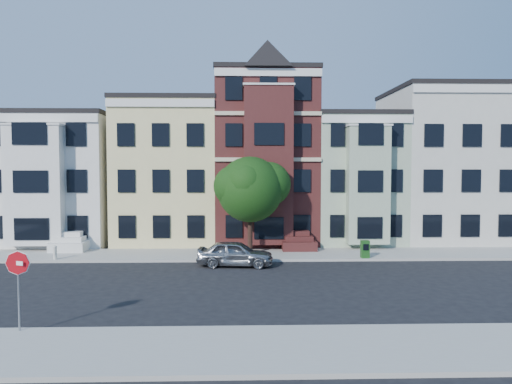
{
  "coord_description": "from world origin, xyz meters",
  "views": [
    {
      "loc": [
        -1.74,
        -22.7,
        5.58
      ],
      "look_at": [
        -0.98,
        3.59,
        4.2
      ],
      "focal_mm": 35.0,
      "sensor_mm": 36.0,
      "label": 1
    }
  ],
  "objects_px": {
    "street_tree": "(250,194)",
    "newspaper_box": "(365,249)",
    "stop_sign": "(18,286)",
    "fire_hydrant": "(55,254)",
    "parked_car": "(235,253)"
  },
  "relations": [
    {
      "from": "street_tree",
      "to": "newspaper_box",
      "type": "relative_size",
      "value": 7.19
    },
    {
      "from": "street_tree",
      "to": "fire_hydrant",
      "type": "relative_size",
      "value": 11.37
    },
    {
      "from": "fire_hydrant",
      "to": "stop_sign",
      "type": "bearing_deg",
      "value": -74.45
    },
    {
      "from": "street_tree",
      "to": "fire_hydrant",
      "type": "xyz_separation_m",
      "value": [
        -11.38,
        -1.48,
        -3.39
      ]
    },
    {
      "from": "newspaper_box",
      "to": "street_tree",
      "type": "bearing_deg",
      "value": 163.78
    },
    {
      "from": "stop_sign",
      "to": "street_tree",
      "type": "bearing_deg",
      "value": 83.28
    },
    {
      "from": "newspaper_box",
      "to": "stop_sign",
      "type": "bearing_deg",
      "value": -142.55
    },
    {
      "from": "stop_sign",
      "to": "fire_hydrant",
      "type": "bearing_deg",
      "value": 127.86
    },
    {
      "from": "fire_hydrant",
      "to": "street_tree",
      "type": "bearing_deg",
      "value": 7.43
    },
    {
      "from": "parked_car",
      "to": "fire_hydrant",
      "type": "bearing_deg",
      "value": 88.12
    },
    {
      "from": "newspaper_box",
      "to": "stop_sign",
      "type": "height_order",
      "value": "stop_sign"
    },
    {
      "from": "street_tree",
      "to": "stop_sign",
      "type": "xyz_separation_m",
      "value": [
        -7.85,
        -14.15,
        -2.21
      ]
    },
    {
      "from": "street_tree",
      "to": "parked_car",
      "type": "height_order",
      "value": "street_tree"
    },
    {
      "from": "street_tree",
      "to": "stop_sign",
      "type": "bearing_deg",
      "value": -119.02
    },
    {
      "from": "parked_car",
      "to": "fire_hydrant",
      "type": "distance_m",
      "value": 10.62
    }
  ]
}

